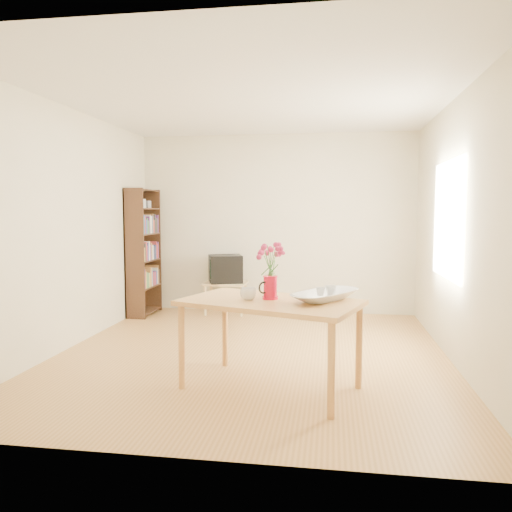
% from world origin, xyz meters
% --- Properties ---
extents(room, '(4.50, 4.50, 4.50)m').
position_xyz_m(room, '(0.03, 0.00, 1.30)').
color(room, '#A8753B').
rests_on(room, ground).
extents(table, '(1.62, 1.24, 0.75)m').
position_xyz_m(table, '(0.32, -0.98, 0.67)').
color(table, '#BE8041').
rests_on(table, ground).
extents(tv_stand, '(0.60, 0.45, 0.46)m').
position_xyz_m(tv_stand, '(-0.70, 1.97, 0.39)').
color(tv_stand, tan).
rests_on(tv_stand, ground).
extents(bookshelf, '(0.28, 0.70, 1.80)m').
position_xyz_m(bookshelf, '(-1.85, 1.75, 0.84)').
color(bookshelf, '#311C10').
rests_on(bookshelf, ground).
extents(pitcher, '(0.17, 0.17, 0.20)m').
position_xyz_m(pitcher, '(0.31, -0.93, 0.84)').
color(pitcher, red).
rests_on(pitcher, table).
extents(flowers, '(0.23, 0.23, 0.32)m').
position_xyz_m(flowers, '(0.31, -0.93, 1.10)').
color(flowers, '#DC336B').
rests_on(flowers, pitcher).
extents(mug, '(0.15, 0.15, 0.10)m').
position_xyz_m(mug, '(0.13, -1.00, 0.80)').
color(mug, white).
rests_on(mug, table).
extents(bowl, '(0.66, 0.66, 0.45)m').
position_xyz_m(bowl, '(0.76, -0.92, 0.97)').
color(bowl, white).
rests_on(bowl, table).
extents(teacup_a, '(0.08, 0.08, 0.06)m').
position_xyz_m(teacup_a, '(0.72, -0.92, 0.93)').
color(teacup_a, white).
rests_on(teacup_a, bowl).
extents(teacup_b, '(0.11, 0.11, 0.07)m').
position_xyz_m(teacup_b, '(0.81, -0.90, 0.93)').
color(teacup_b, white).
rests_on(teacup_b, bowl).
extents(television, '(0.56, 0.55, 0.40)m').
position_xyz_m(television, '(-0.70, 1.98, 0.66)').
color(television, black).
rests_on(television, tv_stand).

